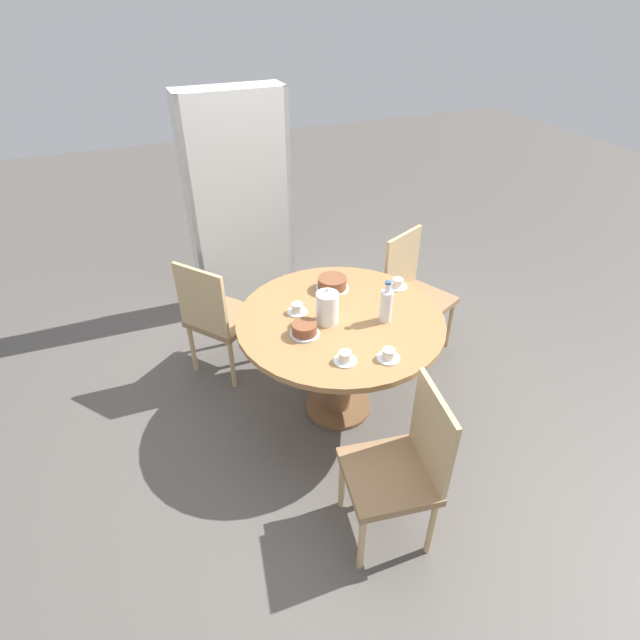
# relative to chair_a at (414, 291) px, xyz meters

# --- Properties ---
(ground_plane) EXTENTS (14.00, 14.00, 0.00)m
(ground_plane) POSITION_rel_chair_a_xyz_m (-0.82, -0.44, -0.48)
(ground_plane) COLOR #56514C
(dining_table) EXTENTS (1.25, 1.25, 0.75)m
(dining_table) POSITION_rel_chair_a_xyz_m (-0.82, -0.44, 0.11)
(dining_table) COLOR brown
(dining_table) RESTS_ON ground_plane
(chair_a) EXTENTS (0.55, 0.55, 0.92)m
(chair_a) POSITION_rel_chair_a_xyz_m (0.00, 0.00, 0.00)
(chair_a) COLOR tan
(chair_a) RESTS_ON ground_plane
(chair_b) EXTENTS (0.59, 0.59, 0.92)m
(chair_b) POSITION_rel_chair_a_xyz_m (-1.43, 0.26, 0.00)
(chair_b) COLOR tan
(chair_b) RESTS_ON ground_plane
(chair_c) EXTENTS (0.49, 0.49, 0.92)m
(chair_c) POSITION_rel_chair_a_xyz_m (-0.91, -1.36, 0.00)
(chair_c) COLOR tan
(chair_c) RESTS_ON ground_plane
(bookshelf) EXTENTS (0.81, 0.28, 1.78)m
(bookshelf) POSITION_rel_chair_a_xyz_m (-1.00, 1.11, 0.41)
(bookshelf) COLOR silver
(bookshelf) RESTS_ON ground_plane
(coffee_pot) EXTENTS (0.13, 0.13, 0.23)m
(coffee_pot) POSITION_rel_chair_a_xyz_m (-0.91, -0.44, 0.37)
(coffee_pot) COLOR white
(coffee_pot) RESTS_ON dining_table
(water_bottle) EXTENTS (0.07, 0.07, 0.26)m
(water_bottle) POSITION_rel_chair_a_xyz_m (-0.58, -0.56, 0.37)
(water_bottle) COLOR silver
(water_bottle) RESTS_ON dining_table
(cake_main) EXTENTS (0.22, 0.22, 0.08)m
(cake_main) POSITION_rel_chair_a_xyz_m (-0.73, -0.11, 0.30)
(cake_main) COLOR silver
(cake_main) RESTS_ON dining_table
(cake_second) EXTENTS (0.17, 0.17, 0.07)m
(cake_second) POSITION_rel_chair_a_xyz_m (-1.08, -0.51, 0.30)
(cake_second) COLOR silver
(cake_second) RESTS_ON dining_table
(cup_a) EXTENTS (0.13, 0.13, 0.06)m
(cup_a) POSITION_rel_chair_a_xyz_m (-0.74, -0.88, 0.29)
(cup_a) COLOR silver
(cup_a) RESTS_ON dining_table
(cup_b) EXTENTS (0.13, 0.13, 0.06)m
(cup_b) POSITION_rel_chair_a_xyz_m (-1.03, -0.28, 0.29)
(cup_b) COLOR silver
(cup_b) RESTS_ON dining_table
(cup_c) EXTENTS (0.13, 0.13, 0.06)m
(cup_c) POSITION_rel_chair_a_xyz_m (-0.97, -0.81, 0.29)
(cup_c) COLOR silver
(cup_c) RESTS_ON dining_table
(cup_d) EXTENTS (0.13, 0.13, 0.06)m
(cup_d) POSITION_rel_chair_a_xyz_m (-0.32, -0.26, 0.29)
(cup_d) COLOR silver
(cup_d) RESTS_ON dining_table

